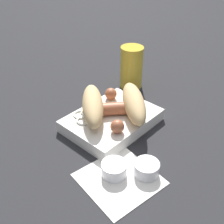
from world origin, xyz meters
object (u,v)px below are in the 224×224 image
object	(u,v)px
sausage	(114,109)
drink_glass	(131,67)
condiment_cup_far	(146,169)
food_tray	(112,120)
condiment_cup_near	(114,170)
bread_roll	(113,104)

from	to	relation	value
sausage	drink_glass	distance (m)	0.21
sausage	condiment_cup_far	distance (m)	0.19
food_tray	condiment_cup_near	world-z (taller)	food_tray
food_tray	drink_glass	size ratio (longest dim) A/B	1.74
sausage	drink_glass	xyz separation A→B (m)	(-0.19, -0.10, 0.02)
condiment_cup_far	bread_roll	bearing A→B (deg)	-116.23
drink_glass	bread_roll	bearing A→B (deg)	26.88
condiment_cup_near	condiment_cup_far	world-z (taller)	same
bread_roll	condiment_cup_near	bearing A→B (deg)	42.85
bread_roll	condiment_cup_near	size ratio (longest dim) A/B	4.49
bread_roll	sausage	bearing A→B (deg)	72.18
food_tray	sausage	bearing A→B (deg)	-178.61
condiment_cup_near	drink_glass	bearing A→B (deg)	-145.80
food_tray	sausage	size ratio (longest dim) A/B	1.59
condiment_cup_far	drink_glass	xyz separation A→B (m)	(-0.27, -0.26, 0.05)
bread_roll	sausage	world-z (taller)	bread_roll
condiment_cup_far	drink_glass	size ratio (longest dim) A/B	0.41
food_tray	drink_glass	distance (m)	0.22
condiment_cup_near	drink_glass	xyz separation A→B (m)	(-0.32, -0.22, 0.05)
bread_roll	condiment_cup_far	bearing A→B (deg)	63.77
food_tray	sausage	xyz separation A→B (m)	(-0.01, -0.00, 0.03)
condiment_cup_near	food_tray	bearing A→B (deg)	-136.01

